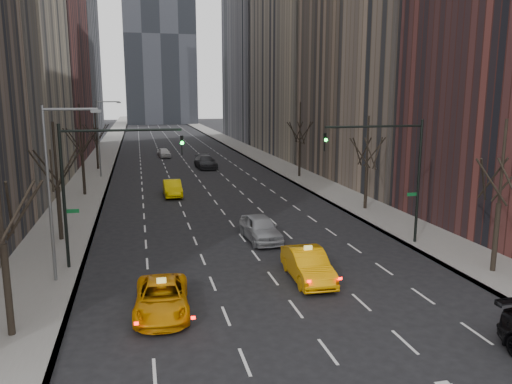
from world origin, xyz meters
TOP-DOWN VIEW (x-y plane):
  - ground at (0.00, 0.00)m, footprint 400.00×400.00m
  - sidewalk_left at (-12.25, 70.00)m, footprint 4.50×320.00m
  - sidewalk_right at (12.25, 70.00)m, footprint 4.50×320.00m
  - bld_left_far at (-21.50, 66.00)m, footprint 14.00×28.00m
  - bld_right_deep at (21.50, 95.00)m, footprint 14.00×30.00m
  - tree_lw_a at (-12.00, 4.00)m, footprint 3.36×3.50m
  - tree_lw_b at (-12.00, 18.00)m, footprint 3.36×3.50m
  - tree_lw_c at (-12.00, 34.00)m, footprint 3.36×3.50m
  - tree_lw_d at (-12.00, 52.00)m, footprint 3.36×3.50m
  - tree_rw_a at (12.00, 6.00)m, footprint 3.36×3.50m
  - tree_rw_b at (12.00, 22.00)m, footprint 3.36×3.50m
  - tree_rw_c at (12.00, 40.00)m, footprint 3.36×3.50m
  - traffic_mast_left at (-9.11, 12.00)m, footprint 6.69×0.39m
  - traffic_mast_right at (9.11, 12.00)m, footprint 6.69×0.39m
  - streetlight_near at (-10.84, 10.00)m, footprint 2.83×0.22m
  - streetlight_far at (-10.84, 45.00)m, footprint 2.83×0.22m
  - taxi_suv at (-5.98, 4.97)m, footprint 2.68×5.27m
  - taxi_sedan at (1.73, 7.38)m, footprint 1.94×5.11m
  - silver_sedan_ahead at (1.06, 15.12)m, footprint 2.31×5.16m
  - far_taxi at (-3.65, 31.88)m, footprint 1.70×4.75m
  - far_suv_grey at (2.07, 50.17)m, footprint 2.75×6.07m
  - far_car_white at (-2.77, 63.98)m, footprint 2.20×4.49m

SIDE VIEW (x-z plane):
  - ground at x=0.00m, z-range 0.00..0.00m
  - sidewalk_left at x=-12.25m, z-range 0.00..0.15m
  - sidewalk_right at x=12.25m, z-range 0.00..0.15m
  - taxi_suv at x=-5.98m, z-range 0.00..1.43m
  - far_car_white at x=-2.77m, z-range 0.00..1.47m
  - far_taxi at x=-3.65m, z-range 0.00..1.56m
  - taxi_sedan at x=1.73m, z-range 0.00..1.66m
  - silver_sedan_ahead at x=1.06m, z-range 0.00..1.72m
  - far_suv_grey at x=2.07m, z-range 0.00..1.72m
  - tree_lw_d at x=-12.00m, z-range -0.12..7.24m
  - tree_lw_b at x=-12.00m, z-range -0.19..7.63m
  - tree_rw_b at x=12.00m, z-range -0.19..7.63m
  - tree_lw_a at x=-12.00m, z-range -0.26..8.02m
  - tree_rw_a at x=12.00m, z-range -0.26..8.02m
  - tree_lw_c at x=-12.00m, z-range -0.33..8.41m
  - tree_rw_c at x=12.00m, z-range -0.33..8.41m
  - traffic_mast_left at x=-9.11m, z-range 1.49..9.49m
  - traffic_mast_right at x=9.11m, z-range 1.49..9.49m
  - streetlight_near at x=-10.84m, z-range 1.12..10.12m
  - streetlight_far at x=-10.84m, z-range 1.12..10.12m
  - bld_left_far at x=-21.50m, z-range 0.00..44.00m
  - bld_right_deep at x=21.50m, z-range 0.00..58.00m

